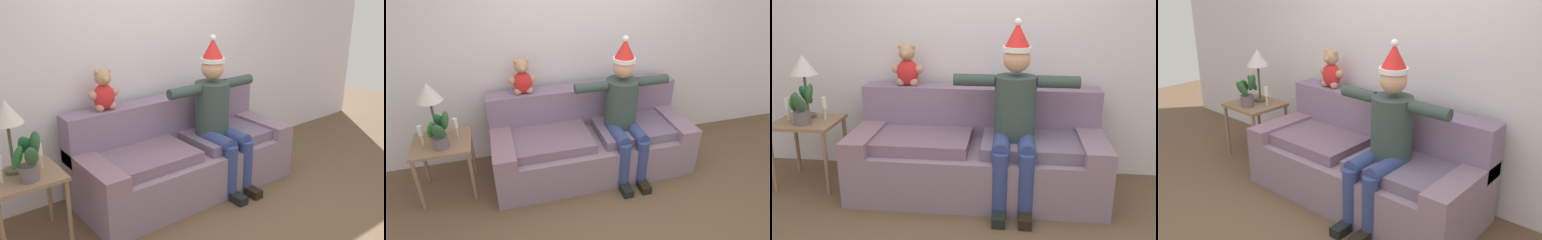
{
  "view_description": "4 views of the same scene",
  "coord_description": "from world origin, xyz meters",
  "views": [
    {
      "loc": [
        -2.3,
        -2.08,
        2.04
      ],
      "look_at": [
        0.02,
        0.89,
        0.75
      ],
      "focal_mm": 39.69,
      "sensor_mm": 36.0,
      "label": 1
    },
    {
      "loc": [
        -0.97,
        -1.94,
        2.34
      ],
      "look_at": [
        -0.19,
        0.86,
        0.71
      ],
      "focal_mm": 30.69,
      "sensor_mm": 36.0,
      "label": 2
    },
    {
      "loc": [
        0.28,
        -2.4,
        1.7
      ],
      "look_at": [
        -0.09,
        0.81,
        0.71
      ],
      "focal_mm": 39.04,
      "sensor_mm": 36.0,
      "label": 3
    },
    {
      "loc": [
        2.21,
        -1.77,
        2.06
      ],
      "look_at": [
        0.02,
        0.78,
        0.83
      ],
      "focal_mm": 40.78,
      "sensor_mm": 36.0,
      "label": 4
    }
  ],
  "objects": [
    {
      "name": "ground_plane",
      "position": [
        0.0,
        0.0,
        0.0
      ],
      "size": [
        10.0,
        10.0,
        0.0
      ],
      "primitive_type": "plane",
      "color": "brown"
    },
    {
      "name": "back_wall",
      "position": [
        0.0,
        1.55,
        1.35
      ],
      "size": [
        7.0,
        0.1,
        2.7
      ],
      "primitive_type": "cube",
      "color": "silver",
      "rests_on": "ground_plane"
    },
    {
      "name": "couch",
      "position": [
        0.0,
        1.03,
        0.33
      ],
      "size": [
        2.14,
        0.89,
        0.88
      ],
      "color": "gray",
      "rests_on": "ground_plane"
    },
    {
      "name": "person_seated",
      "position": [
        0.32,
        0.86,
        0.76
      ],
      "size": [
        1.02,
        0.77,
        1.51
      ],
      "color": "#32433D",
      "rests_on": "ground_plane"
    },
    {
      "name": "teddy_bear",
      "position": [
        -0.67,
        1.3,
        1.05
      ],
      "size": [
        0.29,
        0.17,
        0.38
      ],
      "color": "red",
      "rests_on": "couch"
    },
    {
      "name": "side_table",
      "position": [
        -1.53,
        0.99,
        0.51
      ],
      "size": [
        0.55,
        0.5,
        0.6
      ],
      "color": "#8B694E",
      "rests_on": "ground_plane"
    },
    {
      "name": "table_lamp",
      "position": [
        -1.56,
        1.09,
        1.06
      ],
      "size": [
        0.24,
        0.24,
        0.58
      ],
      "color": "#494C38",
      "rests_on": "side_table"
    },
    {
      "name": "potted_plant",
      "position": [
        -1.5,
        0.88,
        0.77
      ],
      "size": [
        0.26,
        0.27,
        0.37
      ],
      "color": "#60565C",
      "rests_on": "side_table"
    },
    {
      "name": "candle_tall",
      "position": [
        -1.68,
        0.97,
        0.74
      ],
      "size": [
        0.04,
        0.04,
        0.21
      ],
      "color": "beige",
      "rests_on": "side_table"
    },
    {
      "name": "candle_short",
      "position": [
        -1.37,
        1.03,
        0.73
      ],
      "size": [
        0.04,
        0.04,
        0.21
      ],
      "color": "beige",
      "rests_on": "side_table"
    }
  ]
}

